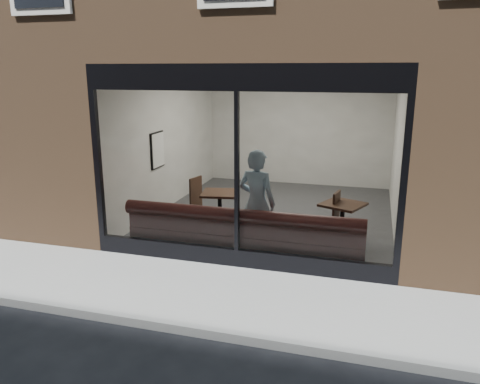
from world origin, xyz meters
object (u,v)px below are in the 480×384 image
(cafe_chair_left, at_px, (189,209))
(cafe_chair_right, at_px, (325,227))
(banquette, at_px, (244,245))
(cafe_table_left, at_px, (220,193))
(person, at_px, (257,203))
(cafe_table_right, at_px, (343,205))

(cafe_chair_left, relative_size, cafe_chair_right, 1.06)
(banquette, xyz_separation_m, cafe_table_left, (-0.86, 1.30, 0.52))
(person, bearing_deg, cafe_chair_left, -25.06)
(banquette, bearing_deg, cafe_chair_left, 135.02)
(cafe_chair_left, bearing_deg, banquette, 148.35)
(banquette, height_order, person, person)
(cafe_table_right, distance_m, cafe_chair_right, 0.60)
(cafe_table_left, xyz_separation_m, cafe_chair_right, (2.10, -0.04, -0.50))
(person, distance_m, cafe_table_right, 1.68)
(banquette, height_order, cafe_chair_left, banquette)
(cafe_table_right, height_order, cafe_chair_left, cafe_table_right)
(banquette, xyz_separation_m, cafe_table_right, (1.55, 1.16, 0.52))
(cafe_table_left, relative_size, cafe_chair_left, 1.68)
(banquette, relative_size, cafe_table_right, 5.82)
(cafe_table_left, height_order, cafe_chair_left, cafe_table_left)
(banquette, distance_m, cafe_table_left, 1.64)
(cafe_table_left, bearing_deg, cafe_chair_left, 155.20)
(banquette, relative_size, person, 2.17)
(cafe_table_left, xyz_separation_m, cafe_chair_left, (-0.82, 0.38, -0.50))
(person, height_order, cafe_chair_right, person)
(cafe_table_right, bearing_deg, cafe_chair_right, 160.79)
(banquette, bearing_deg, cafe_chair_right, 45.58)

